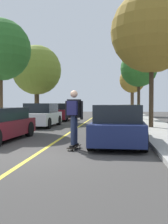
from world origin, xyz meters
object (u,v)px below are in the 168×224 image
object	(u,v)px
parked_car_left_far	(60,112)
parked_car_right_nearest	(119,124)
street_tree_left_nearest	(0,50)
street_tree_right_near	(139,69)
skateboard	(74,147)
skateboarder	(74,114)
parked_car_right_far	(116,113)
street_tree_left_near	(37,70)
street_tree_right_far	(132,80)
parked_car_right_near	(117,117)
street_tree_right_nearest	(152,32)
parked_car_left_near	(41,115)

from	to	relation	value
parked_car_left_far	parked_car_right_nearest	distance (m)	13.90
street_tree_left_nearest	street_tree_right_near	bearing A→B (deg)	45.91
skateboard	skateboarder	world-z (taller)	skateboarder
street_tree_left_nearest	skateboard	distance (m)	9.36
parked_car_right_far	street_tree_left_near	size ratio (longest dim) A/B	0.76
parked_car_left_far	street_tree_right_far	distance (m)	12.04
parked_car_right_far	street_tree_left_near	bearing A→B (deg)	-170.97
street_tree_right_near	parked_car_right_near	bearing A→B (deg)	-104.48
parked_car_left_far	skateboarder	xyz separation A→B (m)	(3.29, -14.50, 0.39)
parked_car_right_near	parked_car_right_far	distance (m)	6.98
parked_car_right_nearest	parked_car_right_near	world-z (taller)	parked_car_right_nearest
parked_car_left_far	street_tree_left_nearest	size ratio (longest dim) A/B	0.71
skateboard	street_tree_left_nearest	bearing A→B (deg)	128.34
street_tree_right_far	skateboard	world-z (taller)	street_tree_right_far
parked_car_right_nearest	parked_car_right_far	size ratio (longest dim) A/B	1.02
street_tree_left_near	street_tree_right_nearest	bearing A→B (deg)	-39.58
parked_car_right_nearest	skateboard	xyz separation A→B (m)	(-1.41, -1.38, -0.61)
parked_car_left_far	skateboard	size ratio (longest dim) A/B	4.99
parked_car_right_near	parked_car_left_near	bearing A→B (deg)	176.35
street_tree_left_nearest	street_tree_left_near	world-z (taller)	street_tree_left_near
street_tree_right_far	skateboarder	size ratio (longest dim) A/B	3.10
parked_car_right_near	skateboarder	size ratio (longest dim) A/B	2.34
parked_car_right_near	street_tree_right_far	xyz separation A→B (m)	(1.85, 15.97, 3.40)
street_tree_left_near	parked_car_right_nearest	bearing A→B (deg)	-62.50
parked_car_left_far	parked_car_right_far	size ratio (longest dim) A/B	0.94
street_tree_right_far	street_tree_right_near	bearing A→B (deg)	-90.00
parked_car_left_near	parked_car_right_near	distance (m)	4.71
parked_car_right_near	street_tree_left_near	bearing A→B (deg)	137.83
parked_car_right_near	street_tree_right_nearest	bearing A→B (deg)	-28.61
parked_car_left_far	street_tree_right_far	xyz separation A→B (m)	(6.55, 9.54, 3.35)
parked_car_left_near	parked_car_right_far	size ratio (longest dim) A/B	0.90
parked_car_left_far	street_tree_right_far	bearing A→B (deg)	55.51
parked_car_right_far	street_tree_right_nearest	xyz separation A→B (m)	(1.85, -7.99, 4.70)
parked_car_left_near	parked_car_right_near	bearing A→B (deg)	-3.65
street_tree_left_near	street_tree_right_near	world-z (taller)	street_tree_left_near
parked_car_right_far	parked_car_right_near	bearing A→B (deg)	-90.00
parked_car_right_nearest	street_tree_left_near	bearing A→B (deg)	117.50
parked_car_right_nearest	street_tree_left_near	distance (m)	14.60
parked_car_right_nearest	parked_car_right_far	distance (m)	13.62
parked_car_left_far	parked_car_right_near	bearing A→B (deg)	-53.84
parked_car_right_nearest	street_tree_right_near	distance (m)	14.39
street_tree_left_nearest	skateboarder	world-z (taller)	street_tree_left_nearest
street_tree_right_far	skateboard	xyz separation A→B (m)	(-3.26, -24.00, -3.97)
parked_car_left_near	parked_car_left_far	xyz separation A→B (m)	(0.00, 6.14, 0.02)
parked_car_left_far	street_tree_left_nearest	world-z (taller)	street_tree_left_nearest
street_tree_right_far	skateboarder	bearing A→B (deg)	-97.73
parked_car_right_near	parked_car_right_nearest	bearing A→B (deg)	-90.01
parked_car_right_nearest	parked_car_right_near	xyz separation A→B (m)	(0.00, 6.65, -0.04)
parked_car_left_near	street_tree_left_nearest	world-z (taller)	street_tree_left_nearest
parked_car_right_far	skateboarder	size ratio (longest dim) A/B	2.62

